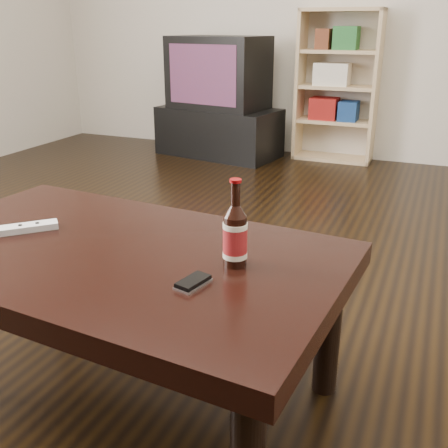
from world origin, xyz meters
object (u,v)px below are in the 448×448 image
at_px(tv, 219,73).
at_px(coffee_table, 114,269).
at_px(remote, 27,228).
at_px(tv_stand, 219,132).
at_px(phone, 193,282).
at_px(beer_bottle, 235,236).
at_px(bookshelf, 337,84).

bearing_deg(tv, coffee_table, -62.30).
xyz_separation_m(coffee_table, remote, (-0.31, 0.01, 0.07)).
relative_size(tv_stand, phone, 9.96).
bearing_deg(tv_stand, tv, -90.00).
xyz_separation_m(beer_bottle, remote, (-0.65, -0.02, -0.07)).
bearing_deg(phone, remote, -178.22).
bearing_deg(bookshelf, tv_stand, -164.09).
bearing_deg(beer_bottle, coffee_table, -174.93).
relative_size(tv_stand, beer_bottle, 4.35).
relative_size(tv, phone, 8.26).
xyz_separation_m(tv, coffee_table, (0.93, -2.91, -0.27)).
distance_m(tv, beer_bottle, 3.16).
distance_m(tv_stand, beer_bottle, 3.17).
height_order(bookshelf, remote, bookshelf).
bearing_deg(coffee_table, tv, 107.77).
height_order(tv, bookshelf, bookshelf).
bearing_deg(remote, coffee_table, 42.44).
distance_m(tv, remote, 2.97).
xyz_separation_m(bookshelf, phone, (0.32, -3.28, -0.13)).
height_order(coffee_table, beer_bottle, beer_bottle).
bearing_deg(tv_stand, coffee_table, -62.31).
relative_size(bookshelf, beer_bottle, 5.10).
distance_m(bookshelf, phone, 3.29).
bearing_deg(phone, tv, 125.50).
xyz_separation_m(tv, beer_bottle, (1.28, -2.88, -0.13)).
bearing_deg(tv, tv_stand, 90.00).
bearing_deg(phone, coffee_table, 173.01).
height_order(tv, remote, tv).
distance_m(tv_stand, coffee_table, 3.07).
bearing_deg(beer_bottle, bookshelf, 96.77).
distance_m(tv_stand, remote, 2.98).
relative_size(beer_bottle, remote, 1.45).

